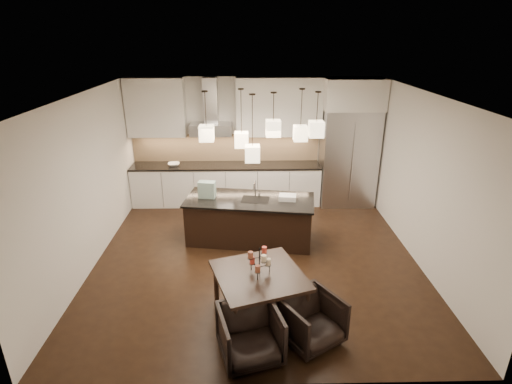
{
  "coord_description": "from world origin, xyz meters",
  "views": [
    {
      "loc": [
        -0.14,
        -6.1,
        3.68
      ],
      "look_at": [
        0.0,
        0.2,
        1.15
      ],
      "focal_mm": 28.0,
      "sensor_mm": 36.0,
      "label": 1
    }
  ],
  "objects_px": {
    "island_body": "(250,220)",
    "armchair_left": "(250,334)",
    "refrigerator": "(348,158)",
    "dining_table": "(259,295)",
    "armchair_right": "(311,320)"
  },
  "relations": [
    {
      "from": "island_body",
      "to": "armchair_left",
      "type": "xyz_separation_m",
      "value": [
        -0.02,
        -2.96,
        -0.07
      ]
    },
    {
      "from": "refrigerator",
      "to": "dining_table",
      "type": "xyz_separation_m",
      "value": [
        -2.09,
        -3.94,
        -0.74
      ]
    },
    {
      "from": "island_body",
      "to": "armchair_right",
      "type": "xyz_separation_m",
      "value": [
        0.75,
        -2.71,
        -0.08
      ]
    },
    {
      "from": "dining_table",
      "to": "armchair_right",
      "type": "relative_size",
      "value": 1.61
    },
    {
      "from": "refrigerator",
      "to": "dining_table",
      "type": "height_order",
      "value": "refrigerator"
    },
    {
      "from": "armchair_right",
      "to": "armchair_left",
      "type": "bearing_deg",
      "value": 166.55
    },
    {
      "from": "refrigerator",
      "to": "armchair_left",
      "type": "height_order",
      "value": "refrigerator"
    },
    {
      "from": "refrigerator",
      "to": "island_body",
      "type": "height_order",
      "value": "refrigerator"
    },
    {
      "from": "refrigerator",
      "to": "armchair_left",
      "type": "relative_size",
      "value": 2.97
    },
    {
      "from": "island_body",
      "to": "armchair_right",
      "type": "height_order",
      "value": "island_body"
    },
    {
      "from": "dining_table",
      "to": "armchair_left",
      "type": "height_order",
      "value": "dining_table"
    },
    {
      "from": "refrigerator",
      "to": "dining_table",
      "type": "distance_m",
      "value": 4.52
    },
    {
      "from": "island_body",
      "to": "dining_table",
      "type": "distance_m",
      "value": 2.21
    },
    {
      "from": "armchair_left",
      "to": "island_body",
      "type": "bearing_deg",
      "value": 74.41
    },
    {
      "from": "armchair_right",
      "to": "dining_table",
      "type": "bearing_deg",
      "value": 110.23
    }
  ]
}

